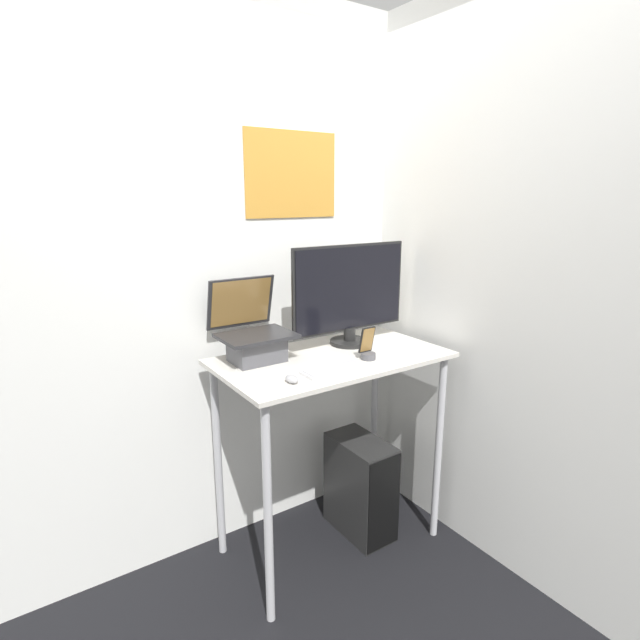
{
  "coord_description": "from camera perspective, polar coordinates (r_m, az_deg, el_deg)",
  "views": [
    {
      "loc": [
        -1.26,
        -1.48,
        1.71
      ],
      "look_at": [
        -0.07,
        0.29,
        1.17
      ],
      "focal_mm": 28.0,
      "sensor_mm": 36.0,
      "label": 1
    }
  ],
  "objects": [
    {
      "name": "laptop",
      "position": [
        2.23,
        -7.52,
        -2.21
      ],
      "size": [
        0.32,
        0.3,
        0.36
      ],
      "color": "#4C4C51",
      "rests_on": "desk"
    },
    {
      "name": "ground_plane",
      "position": [
        2.59,
        5.47,
        -27.26
      ],
      "size": [
        12.0,
        12.0,
        0.0
      ],
      "primitive_type": "plane",
      "color": "black"
    },
    {
      "name": "computer_tower",
      "position": [
        2.71,
        4.64,
        -18.4
      ],
      "size": [
        0.21,
        0.37,
        0.51
      ],
      "color": "black",
      "rests_on": "ground_plane"
    },
    {
      "name": "wall_back",
      "position": [
        2.53,
        -3.61,
        4.83
      ],
      "size": [
        6.0,
        0.06,
        2.6
      ],
      "color": "white",
      "rests_on": "ground_plane"
    },
    {
      "name": "desk",
      "position": [
        2.34,
        1.33,
        -7.69
      ],
      "size": [
        1.05,
        0.59,
        0.99
      ],
      "color": "beige",
      "rests_on": "ground_plane"
    },
    {
      "name": "monitor",
      "position": [
        2.42,
        3.43,
        2.8
      ],
      "size": [
        0.65,
        0.19,
        0.49
      ],
      "color": "black",
      "rests_on": "desk"
    },
    {
      "name": "wall_side_right",
      "position": [
        2.42,
        17.45,
        3.77
      ],
      "size": [
        0.05,
        6.0,
        2.6
      ],
      "color": "white",
      "rests_on": "ground_plane"
    },
    {
      "name": "keyboard",
      "position": [
        2.09,
        1.68,
        -5.69
      ],
      "size": [
        0.29,
        0.1,
        0.02
      ],
      "color": "silver",
      "rests_on": "desk"
    },
    {
      "name": "cell_phone",
      "position": [
        2.25,
        5.48,
        -3.39
      ],
      "size": [
        0.07,
        0.07,
        0.15
      ],
      "color": "#4C4C51",
      "rests_on": "desk"
    },
    {
      "name": "mouse",
      "position": [
        1.97,
        -3.25,
        -6.74
      ],
      "size": [
        0.04,
        0.07,
        0.03
      ],
      "color": "#99999E",
      "rests_on": "desk"
    }
  ]
}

